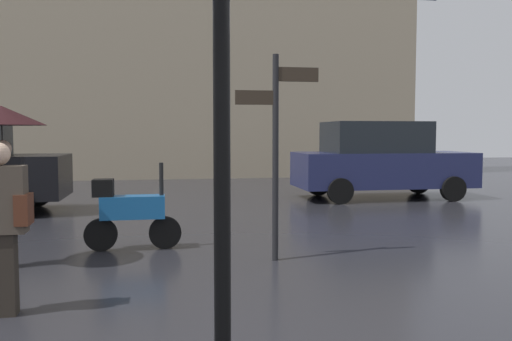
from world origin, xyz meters
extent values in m
cylinder|color=black|center=(-0.14, -0.71, 1.29)|extent=(0.07, 0.07, 2.58)
cube|color=black|center=(-2.28, 3.96, 0.38)|extent=(0.25, 0.16, 0.75)
cube|color=black|center=(-2.28, 3.96, 1.06)|extent=(0.45, 0.20, 0.61)
sphere|color=beige|center=(-2.28, 3.96, 1.46)|extent=(0.21, 0.21, 0.21)
cylinder|color=black|center=(-2.28, 3.96, 1.60)|extent=(0.02, 0.02, 0.30)
cone|color=black|center=(-2.28, 3.96, 1.86)|extent=(1.04, 1.04, 0.23)
cube|color=#2A241E|center=(-1.81, 2.12, 0.38)|extent=(0.25, 0.16, 0.75)
cube|color=#473D33|center=(-1.81, 2.12, 1.06)|extent=(0.45, 0.20, 0.61)
cube|color=#512819|center=(-1.61, 2.12, 0.97)|extent=(0.12, 0.24, 0.28)
cylinder|color=black|center=(-0.34, 4.71, 0.23)|extent=(0.46, 0.09, 0.46)
cylinder|color=black|center=(-1.23, 4.71, 0.23)|extent=(0.46, 0.09, 0.46)
cube|color=#195999|center=(-0.79, 4.71, 0.61)|extent=(0.89, 0.32, 0.32)
cube|color=black|center=(-1.19, 4.71, 0.89)|extent=(0.28, 0.28, 0.24)
cylinder|color=black|center=(-0.39, 4.71, 0.96)|extent=(0.06, 0.06, 0.55)
cube|color=#1E234C|center=(5.15, 9.75, 0.74)|extent=(4.41, 1.77, 0.86)
cube|color=black|center=(4.93, 9.75, 1.55)|extent=(2.42, 1.63, 0.77)
cylinder|color=black|center=(6.58, 10.64, 0.31)|extent=(0.61, 0.18, 0.61)
cylinder|color=black|center=(6.58, 8.87, 0.31)|extent=(0.61, 0.18, 0.61)
cylinder|color=black|center=(3.72, 10.64, 0.31)|extent=(0.61, 0.18, 0.61)
cylinder|color=black|center=(3.72, 8.87, 0.31)|extent=(0.61, 0.18, 0.61)
cylinder|color=black|center=(-3.14, 9.63, 0.32)|extent=(0.63, 0.18, 0.63)
cylinder|color=black|center=(-3.14, 7.89, 0.32)|extent=(0.63, 0.18, 0.63)
cylinder|color=black|center=(1.06, 3.75, 1.33)|extent=(0.08, 0.08, 2.65)
cube|color=#33281E|center=(1.34, 3.75, 2.40)|extent=(0.56, 0.04, 0.18)
cube|color=#33281E|center=(0.80, 3.75, 2.10)|extent=(0.52, 0.04, 0.18)
camera|label=1|loc=(-0.39, -2.94, 1.65)|focal=37.41mm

